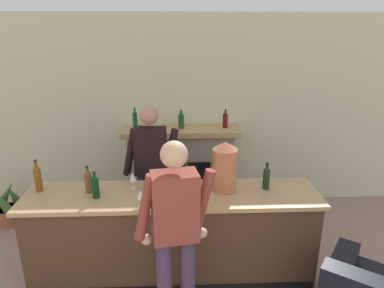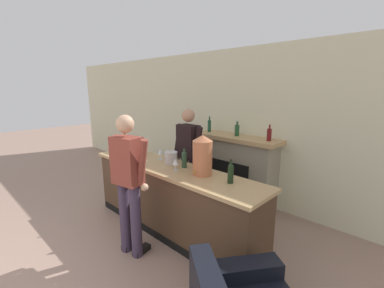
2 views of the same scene
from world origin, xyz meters
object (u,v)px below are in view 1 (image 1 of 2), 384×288
(ice_bucket_steel, at_px, (160,181))
(wine_glass_front_right, at_px, (140,195))
(wine_bottle_port_short, at_px, (38,178))
(wine_bottle_merlot_tall, at_px, (186,177))
(person_bartender, at_px, (151,171))
(wine_bottle_cabernet_heavy, at_px, (95,186))
(wine_glass_mid_counter, at_px, (189,185))
(person_customer, at_px, (175,233))
(wine_bottle_burgundy_dark, at_px, (266,177))
(fireplace_stone, at_px, (181,168))
(wine_bottle_riesling_slim, at_px, (88,181))
(wine_glass_near_bucket, at_px, (133,177))
(potted_plant_corner, at_px, (7,207))
(copper_dispenser, at_px, (225,166))

(ice_bucket_steel, bearing_deg, wine_glass_front_right, -114.42)
(wine_bottle_port_short, relative_size, wine_bottle_merlot_tall, 1.19)
(person_bartender, relative_size, wine_bottle_cabernet_heavy, 6.26)
(wine_glass_mid_counter, bearing_deg, wine_bottle_merlot_tall, 95.17)
(wine_bottle_merlot_tall, distance_m, wine_glass_front_right, 0.57)
(person_customer, bearing_deg, wine_glass_mid_counter, 78.88)
(wine_bottle_merlot_tall, distance_m, wine_bottle_burgundy_dark, 0.82)
(wine_bottle_burgundy_dark, bearing_deg, ice_bucket_steel, 177.85)
(fireplace_stone, bearing_deg, wine_bottle_merlot_tall, -88.01)
(wine_bottle_riesling_slim, relative_size, wine_bottle_cabernet_heavy, 1.01)
(fireplace_stone, distance_m, wine_glass_near_bucket, 1.49)
(potted_plant_corner, relative_size, person_bartender, 0.36)
(wine_bottle_burgundy_dark, height_order, wine_glass_near_bucket, wine_bottle_burgundy_dark)
(wine_bottle_port_short, relative_size, wine_glass_front_right, 2.07)
(wine_bottle_riesling_slim, bearing_deg, wine_bottle_burgundy_dark, 0.31)
(ice_bucket_steel, height_order, wine_bottle_port_short, wine_bottle_port_short)
(wine_bottle_burgundy_dark, bearing_deg, copper_dispenser, -179.20)
(potted_plant_corner, distance_m, wine_glass_mid_counter, 2.84)
(fireplace_stone, bearing_deg, wine_glass_near_bucket, -110.94)
(person_bartender, bearing_deg, person_customer, -77.58)
(fireplace_stone, relative_size, person_bartender, 0.92)
(wine_glass_front_right, height_order, wine_glass_near_bucket, wine_glass_near_bucket)
(wine_bottle_cabernet_heavy, relative_size, wine_glass_mid_counter, 1.71)
(wine_glass_mid_counter, bearing_deg, wine_bottle_riesling_slim, 172.97)
(person_bartender, relative_size, ice_bucket_steel, 9.03)
(wine_bottle_riesling_slim, xyz_separation_m, wine_glass_front_right, (0.55, -0.31, -0.01))
(wine_bottle_riesling_slim, bearing_deg, person_customer, -41.56)
(wine_bottle_burgundy_dark, height_order, wine_glass_front_right, wine_bottle_burgundy_dark)
(person_customer, relative_size, ice_bucket_steel, 9.16)
(potted_plant_corner, height_order, wine_bottle_merlot_tall, wine_bottle_merlot_tall)
(copper_dispenser, relative_size, wine_bottle_cabernet_heavy, 1.85)
(wine_bottle_riesling_slim, height_order, wine_bottle_cabernet_heavy, wine_bottle_riesling_slim)
(person_customer, relative_size, copper_dispenser, 3.43)
(wine_glass_near_bucket, bearing_deg, wine_glass_mid_counter, -19.65)
(wine_bottle_merlot_tall, bearing_deg, ice_bucket_steel, -178.76)
(potted_plant_corner, distance_m, wine_bottle_riesling_slim, 1.98)
(wine_bottle_burgundy_dark, bearing_deg, wine_glass_near_bucket, 177.07)
(potted_plant_corner, distance_m, ice_bucket_steel, 2.51)
(potted_plant_corner, bearing_deg, person_customer, -38.40)
(wine_bottle_merlot_tall, distance_m, wine_glass_near_bucket, 0.55)
(wine_bottle_cabernet_heavy, bearing_deg, copper_dispenser, 5.45)
(wine_glass_front_right, bearing_deg, wine_bottle_port_short, 161.45)
(potted_plant_corner, relative_size, ice_bucket_steel, 3.28)
(potted_plant_corner, distance_m, wine_bottle_cabernet_heavy, 2.11)
(wine_glass_mid_counter, bearing_deg, wine_glass_front_right, -157.84)
(wine_bottle_riesling_slim, bearing_deg, copper_dispenser, 0.15)
(fireplace_stone, height_order, copper_dispenser, fireplace_stone)
(fireplace_stone, distance_m, person_customer, 2.20)
(potted_plant_corner, bearing_deg, wine_bottle_riesling_slim, -36.34)
(fireplace_stone, height_order, wine_bottle_riesling_slim, fireplace_stone)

